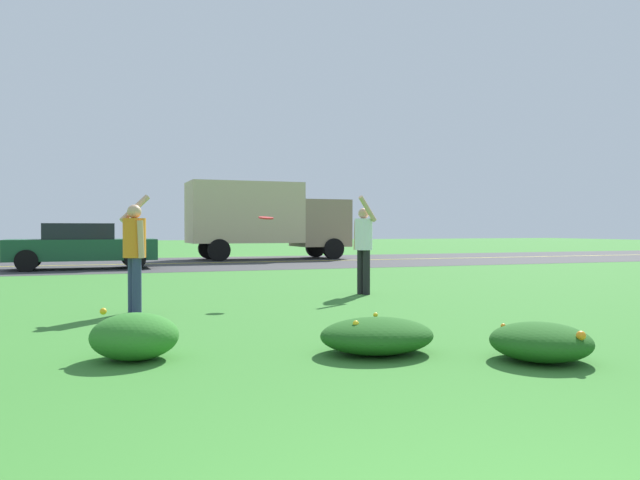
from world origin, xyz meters
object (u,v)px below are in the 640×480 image
Objects in this scene: person_catcher_white_shirt at (363,242)px; car_dark_green_center_left at (81,246)px; frisbee_red at (266,218)px; person_thrower_orange_shirt at (135,248)px; box_truck_tan at (265,216)px.

person_catcher_white_shirt reaches higher than car_dark_green_center_left.
frisbee_red is at bearing -74.22° from car_dark_green_center_left.
person_thrower_orange_shirt is 6.73× the size of frisbee_red.
person_catcher_white_shirt is at bearing -63.09° from car_dark_green_center_left.
frisbee_red is at bearing -105.39° from box_truck_tan.
box_truck_tan reaches higher than frisbee_red.
car_dark_green_center_left is at bearing 94.02° from person_thrower_orange_shirt.
frisbee_red is 0.06× the size of car_dark_green_center_left.
frisbee_red reaches higher than car_dark_green_center_left.
box_truck_tan is (7.24, 4.32, 1.06)m from car_dark_green_center_left.
person_catcher_white_shirt is 0.43× the size of car_dark_green_center_left.
person_thrower_orange_shirt reaches higher than frisbee_red.
car_dark_green_center_left is (-3.06, 10.85, -0.73)m from frisbee_red.
car_dark_green_center_left is (-0.81, 11.57, -0.25)m from person_thrower_orange_shirt.
person_catcher_white_shirt is 2.26m from frisbee_red.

